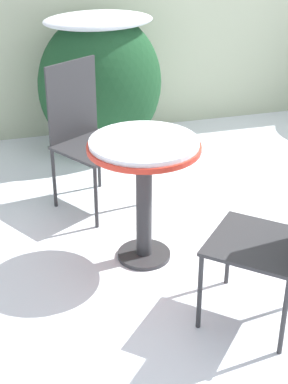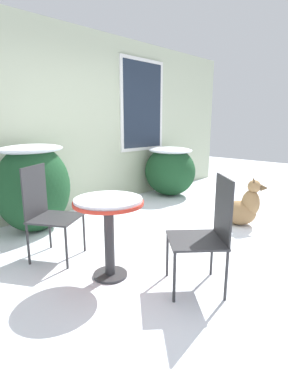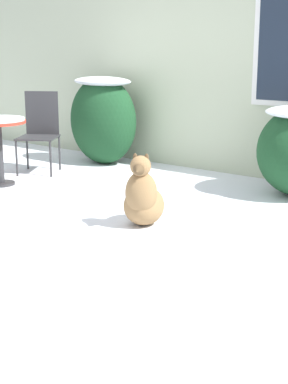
# 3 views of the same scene
# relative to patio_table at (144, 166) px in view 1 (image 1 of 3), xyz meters

# --- Properties ---
(shrub_left) EXTENTS (0.98, 0.63, 1.12)m
(shrub_left) POSITION_rel_patio_table_xyz_m (0.10, 1.60, 0.01)
(shrub_left) COLOR #194223
(shrub_left) RESTS_ON ground_plane
(patio_table) EXTENTS (0.62, 0.62, 0.74)m
(patio_table) POSITION_rel_patio_table_xyz_m (0.00, 0.00, 0.00)
(patio_table) COLOR #2D2D30
(patio_table) RESTS_ON ground_plane
(patio_chair_near_table) EXTENTS (0.61, 0.61, 0.96)m
(patio_chair_near_table) POSITION_rel_patio_table_xyz_m (-0.17, 0.76, -0.07)
(patio_chair_near_table) COLOR #2D2D30
(patio_chair_near_table) RESTS_ON ground_plane
(patio_chair_far_side) EXTENTS (0.63, 0.63, 0.96)m
(patio_chair_far_side) POSITION_rel_patio_table_xyz_m (0.44, -0.72, -0.07)
(patio_chair_far_side) COLOR #2D2D30
(patio_chair_far_side) RESTS_ON ground_plane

